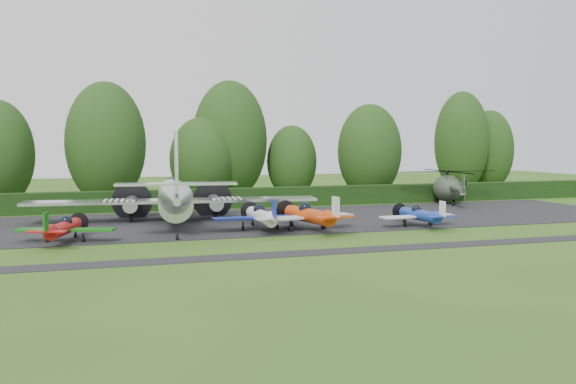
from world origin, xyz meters
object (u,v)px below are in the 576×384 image
object	(u,v)px
helicopter	(447,186)
sign_board	(453,191)
light_plane_white	(261,216)
light_plane_blue	(420,215)
transport_plane	(174,198)
light_plane_orange	(309,215)
light_plane_red	(64,228)

from	to	relation	value
helicopter	sign_board	world-z (taller)	helicopter
light_plane_white	light_plane_blue	world-z (taller)	light_plane_white
transport_plane	light_plane_white	bearing A→B (deg)	-53.84
helicopter	transport_plane	bearing A→B (deg)	175.33
transport_plane	light_plane_orange	world-z (taller)	transport_plane
light_plane_white	helicopter	world-z (taller)	helicopter
light_plane_blue	sign_board	xyz separation A→B (m)	(13.67, 16.96, 0.23)
light_plane_red	sign_board	distance (m)	43.64
helicopter	sign_board	bearing A→B (deg)	17.12
light_plane_red	light_plane_orange	size ratio (longest dim) A/B	0.84
transport_plane	helicopter	world-z (taller)	transport_plane
light_plane_red	sign_board	bearing A→B (deg)	5.62
helicopter	light_plane_red	bearing A→B (deg)	-177.11
light_plane_white	sign_board	distance (m)	30.24
light_plane_white	helicopter	bearing A→B (deg)	29.26
light_plane_white	sign_board	world-z (taller)	light_plane_white
light_plane_orange	light_plane_red	bearing A→B (deg)	-169.07
light_plane_white	light_plane_orange	xyz separation A→B (m)	(3.38, -1.32, 0.09)
sign_board	light_plane_white	bearing A→B (deg)	-145.81
light_plane_white	light_plane_orange	world-z (taller)	light_plane_orange
light_plane_white	sign_board	xyz separation A→B (m)	(26.17, 15.16, 0.07)
transport_plane	light_plane_orange	xyz separation A→B (m)	(9.07, -7.53, -0.93)
light_plane_red	light_plane_blue	world-z (taller)	light_plane_red
light_plane_white	helicopter	distance (m)	28.50
transport_plane	light_plane_red	world-z (taller)	transport_plane
light_plane_orange	helicopter	bearing A→B (deg)	45.63
transport_plane	light_plane_red	distance (m)	11.58
sign_board	helicopter	bearing A→B (deg)	-139.56
sign_board	light_plane_orange	bearing A→B (deg)	-140.03
light_plane_white	light_plane_orange	bearing A→B (deg)	-21.69
light_plane_red	light_plane_white	world-z (taller)	light_plane_white
light_plane_orange	sign_board	bearing A→B (deg)	45.66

